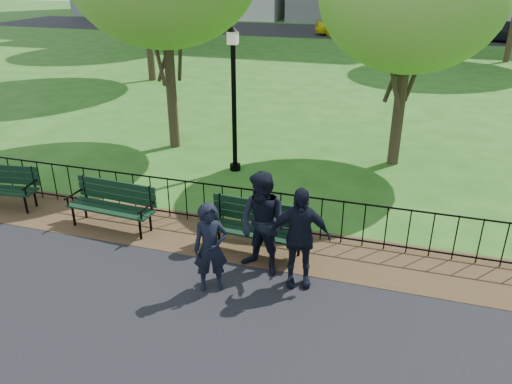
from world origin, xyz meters
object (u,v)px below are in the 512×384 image
(person_left, at_px, (211,248))
(person_mid, at_px, (263,224))
(taxi, at_px, (346,24))
(person_right, at_px, (299,237))
(park_bench_left_a, at_px, (113,200))
(sedan_dark, at_px, (510,32))
(sedan_silver, at_px, (385,25))
(park_bench_main, at_px, (237,219))
(lamppost, at_px, (234,96))

(person_left, bearing_deg, person_mid, 23.80)
(taxi, bearing_deg, person_left, 169.92)
(person_mid, distance_m, person_right, 0.68)
(park_bench_left_a, distance_m, sedan_dark, 33.31)
(taxi, bearing_deg, park_bench_left_a, 165.29)
(person_left, bearing_deg, park_bench_left_a, 127.58)
(taxi, xyz_separation_m, sedan_silver, (2.88, -0.17, 0.06))
(park_bench_main, relative_size, park_bench_left_a, 1.09)
(lamppost, height_order, taxi, lamppost)
(person_right, bearing_deg, sedan_silver, 76.15)
(sedan_dark, bearing_deg, person_mid, -172.03)
(person_left, height_order, taxi, taxi)
(person_mid, bearing_deg, lamppost, 134.36)
(person_mid, distance_m, sedan_silver, 32.18)
(lamppost, distance_m, person_right, 5.32)
(sedan_dark, bearing_deg, park_bench_main, -173.41)
(park_bench_left_a, xyz_separation_m, person_right, (3.97, -0.85, 0.29))
(sedan_silver, bearing_deg, park_bench_left_a, 177.57)
(person_mid, bearing_deg, person_right, 3.65)
(lamppost, bearing_deg, person_left, -74.61)
(person_left, height_order, sedan_silver, sedan_silver)
(sedan_silver, bearing_deg, sedan_dark, -88.33)
(person_left, height_order, person_mid, person_mid)
(park_bench_left_a, relative_size, person_left, 1.22)
(person_mid, distance_m, taxi, 32.51)
(lamppost, bearing_deg, sedan_dark, 70.03)
(park_bench_left_a, xyz_separation_m, sedan_dark, (11.35, 31.32, 0.10))
(lamppost, distance_m, sedan_silver, 27.97)
(park_bench_left_a, relative_size, person_mid, 1.01)
(person_right, bearing_deg, taxi, 81.18)
(lamppost, xyz_separation_m, person_mid, (2.03, -4.29, -1.02))
(lamppost, relative_size, sedan_silver, 0.71)
(person_left, xyz_separation_m, sedan_silver, (0.33, 32.92, 0.08))
(person_left, relative_size, person_right, 0.87)
(park_bench_left_a, bearing_deg, person_mid, -7.81)
(sedan_dark, bearing_deg, lamppost, -177.91)
(park_bench_main, distance_m, lamppost, 4.18)
(park_bench_main, distance_m, park_bench_left_a, 2.66)
(person_left, relative_size, sedan_silver, 0.30)
(lamppost, height_order, person_right, lamppost)
(sedan_dark, bearing_deg, person_right, -170.86)
(person_mid, height_order, taxi, person_mid)
(park_bench_left_a, distance_m, lamppost, 4.08)
(park_bench_main, distance_m, person_right, 1.53)
(park_bench_main, xyz_separation_m, sedan_dark, (8.70, 31.42, 0.05))
(person_left, bearing_deg, park_bench_main, 66.15)
(park_bench_main, relative_size, taxi, 0.45)
(taxi, distance_m, sedan_silver, 2.88)
(park_bench_main, distance_m, person_mid, 0.92)
(lamppost, height_order, person_left, lamppost)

